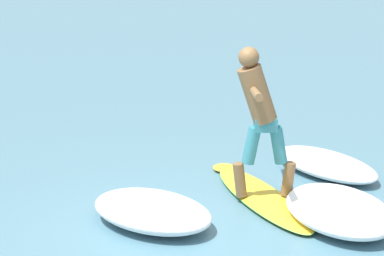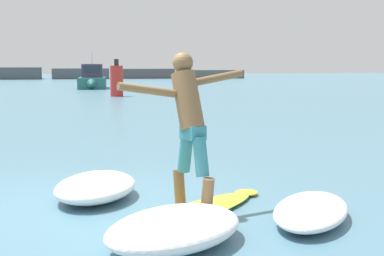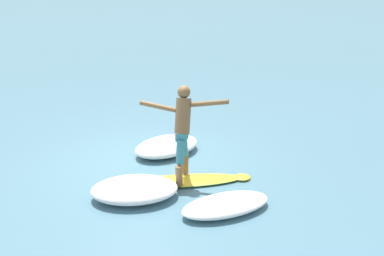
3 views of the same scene
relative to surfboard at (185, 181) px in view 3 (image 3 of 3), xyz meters
name	(u,v)px [view 3 (image 3 of 3)]	position (x,y,z in m)	size (l,w,h in m)	color
ground_plane	(146,160)	(-1.26, 0.44, -0.04)	(200.00, 200.00, 0.00)	slate
surfboard	(185,181)	(0.00, 0.00, 0.00)	(2.18, 1.92, 0.21)	yellow
surfer	(183,125)	(-0.07, 0.05, 1.10)	(1.60, 0.88, 1.79)	brown
wave_foam_at_tail	(226,205)	(1.19, -0.55, 0.08)	(1.54, 1.77, 0.24)	white
wave_foam_at_nose	(134,189)	(-0.43, -0.99, 0.13)	(1.88, 1.82, 0.33)	white
wave_foam_beside	(167,146)	(-1.09, 0.98, 0.12)	(1.42, 1.73, 0.32)	white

